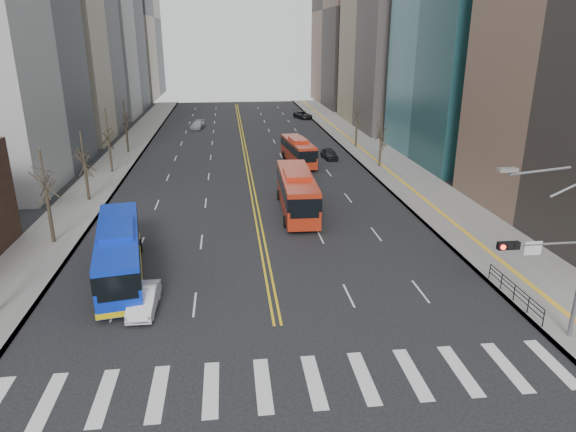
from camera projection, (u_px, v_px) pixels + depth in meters
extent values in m
plane|color=black|center=(289.00, 383.00, 23.62)|extent=(220.00, 220.00, 0.00)
cube|color=gray|center=(380.00, 157.00, 67.73)|extent=(7.00, 130.00, 0.15)
cube|color=gray|center=(115.00, 164.00, 63.95)|extent=(5.00, 130.00, 0.15)
cube|color=silver|center=(48.00, 401.00, 22.43)|extent=(0.70, 4.00, 0.01)
cube|color=silver|center=(103.00, 397.00, 22.70)|extent=(0.70, 4.00, 0.01)
cube|color=silver|center=(158.00, 393.00, 22.96)|extent=(0.70, 4.00, 0.01)
cube|color=silver|center=(211.00, 389.00, 23.22)|extent=(0.70, 4.00, 0.01)
cube|color=silver|center=(263.00, 385.00, 23.48)|extent=(0.70, 4.00, 0.01)
cube|color=silver|center=(314.00, 381.00, 23.75)|extent=(0.70, 4.00, 0.01)
cube|color=silver|center=(364.00, 377.00, 24.01)|extent=(0.70, 4.00, 0.01)
cube|color=silver|center=(412.00, 374.00, 24.27)|extent=(0.70, 4.00, 0.01)
cube|color=silver|center=(460.00, 370.00, 24.53)|extent=(0.70, 4.00, 0.01)
cube|color=silver|center=(507.00, 367.00, 24.80)|extent=(0.70, 4.00, 0.01)
cube|color=silver|center=(552.00, 363.00, 25.06)|extent=(0.70, 4.00, 0.01)
cube|color=gold|center=(243.00, 146.00, 75.16)|extent=(0.15, 100.00, 0.01)
cube|color=gold|center=(246.00, 146.00, 75.21)|extent=(0.15, 100.00, 0.01)
cube|color=#A39883|center=(118.00, 17.00, 131.02)|extent=(18.00, 30.00, 40.00)
cube|color=brown|center=(361.00, 10.00, 116.50)|extent=(18.00, 30.00, 42.00)
cylinder|color=gray|center=(546.00, 244.00, 25.12)|extent=(4.50, 0.12, 0.12)
cube|color=black|center=(508.00, 246.00, 24.90)|extent=(1.10, 0.28, 0.38)
cylinder|color=#FF190C|center=(503.00, 247.00, 24.71)|extent=(0.24, 0.08, 0.24)
cylinder|color=black|center=(510.00, 247.00, 24.75)|extent=(0.24, 0.08, 0.24)
cylinder|color=black|center=(517.00, 247.00, 24.79)|extent=(0.24, 0.08, 0.24)
cube|color=silver|center=(533.00, 248.00, 25.11)|extent=(0.90, 0.06, 0.70)
cube|color=#999993|center=(508.00, 170.00, 23.58)|extent=(0.90, 0.35, 0.18)
cube|color=black|center=(515.00, 285.00, 30.45)|extent=(0.04, 6.00, 0.04)
cylinder|color=black|center=(544.00, 318.00, 27.80)|extent=(0.06, 0.06, 1.00)
cylinder|color=black|center=(528.00, 305.00, 29.21)|extent=(0.06, 0.06, 1.00)
cylinder|color=black|center=(514.00, 293.00, 30.62)|extent=(0.06, 0.06, 1.00)
cylinder|color=black|center=(501.00, 281.00, 32.02)|extent=(0.06, 0.06, 1.00)
cylinder|color=black|center=(490.00, 271.00, 33.43)|extent=(0.06, 0.06, 1.00)
cylinder|color=black|center=(51.00, 220.00, 39.01)|extent=(0.28, 0.28, 3.90)
cylinder|color=black|center=(87.00, 183.00, 49.38)|extent=(0.28, 0.28, 3.60)
cylinder|color=black|center=(110.00, 156.00, 59.62)|extent=(0.28, 0.28, 4.00)
cylinder|color=black|center=(127.00, 139.00, 69.97)|extent=(0.28, 0.28, 3.80)
cylinder|color=black|center=(380.00, 153.00, 62.32)|extent=(0.28, 0.28, 3.50)
cylinder|color=black|center=(356.00, 135.00, 73.53)|extent=(0.28, 0.28, 3.75)
cube|color=#0D2DC3|center=(119.00, 252.00, 33.55)|extent=(4.60, 12.51, 2.92)
cube|color=black|center=(118.00, 244.00, 33.36)|extent=(4.66, 12.54, 1.05)
cube|color=#0D2DC3|center=(117.00, 229.00, 33.04)|extent=(2.74, 4.57, 0.40)
cube|color=#DCB80B|center=(121.00, 269.00, 33.96)|extent=(4.66, 12.54, 0.35)
cylinder|color=black|center=(98.00, 300.00, 30.09)|extent=(0.47, 1.04, 1.00)
cylinder|color=black|center=(143.00, 294.00, 30.78)|extent=(0.47, 1.04, 1.00)
cylinder|color=black|center=(104.00, 250.00, 37.19)|extent=(0.47, 1.04, 1.00)
cylinder|color=black|center=(140.00, 246.00, 37.87)|extent=(0.47, 1.04, 1.00)
cube|color=#AC2812|center=(297.00, 192.00, 46.21)|extent=(3.08, 12.06, 3.14)
cube|color=black|center=(297.00, 185.00, 46.01)|extent=(3.14, 12.08, 1.12)
cube|color=#AC2812|center=(297.00, 174.00, 45.66)|extent=(2.30, 4.26, 0.40)
cylinder|color=black|center=(285.00, 221.00, 42.95)|extent=(0.33, 1.01, 1.00)
cylinder|color=black|center=(318.00, 220.00, 43.18)|extent=(0.33, 1.01, 1.00)
cylinder|color=black|center=(279.00, 195.00, 50.17)|extent=(0.33, 1.01, 1.00)
cylinder|color=black|center=(306.00, 194.00, 50.39)|extent=(0.33, 1.01, 1.00)
cube|color=#AC2812|center=(298.00, 151.00, 64.17)|extent=(3.31, 10.26, 2.58)
cube|color=black|center=(298.00, 147.00, 64.00)|extent=(3.37, 10.28, 0.94)
cube|color=#AC2812|center=(298.00, 140.00, 63.71)|extent=(2.18, 3.69, 0.40)
cylinder|color=black|center=(295.00, 166.00, 61.34)|extent=(0.40, 1.03, 1.00)
cylinder|color=black|center=(314.00, 165.00, 61.81)|extent=(0.40, 1.03, 1.00)
cylinder|color=black|center=(284.00, 155.00, 67.28)|extent=(0.40, 1.03, 1.00)
cylinder|color=black|center=(301.00, 154.00, 67.75)|extent=(0.40, 1.03, 1.00)
imported|color=silver|center=(144.00, 300.00, 29.75)|extent=(1.53, 4.17, 1.36)
imported|color=black|center=(329.00, 154.00, 67.13)|extent=(1.96, 4.13, 1.37)
imported|color=#A6A7AC|center=(198.00, 125.00, 89.11)|extent=(2.74, 4.89, 1.34)
imported|color=black|center=(303.00, 115.00, 100.54)|extent=(3.69, 5.39, 1.37)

